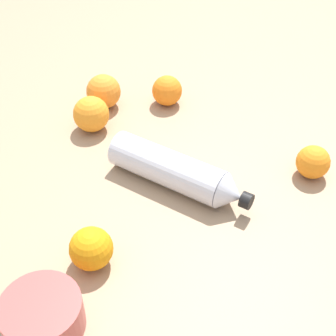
{
  "coord_description": "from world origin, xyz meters",
  "views": [
    {
      "loc": [
        0.57,
        0.32,
        0.61
      ],
      "look_at": [
        -0.02,
        0.0,
        0.03
      ],
      "focal_mm": 51.05,
      "sensor_mm": 36.0,
      "label": 1
    }
  ],
  "objects_px": {
    "orange_2": "(167,91)",
    "orange_3": "(91,249)",
    "orange_4": "(104,91)",
    "orange_0": "(91,114)",
    "water_bottle": "(177,172)",
    "ceramic_bowl": "(42,316)",
    "orange_1": "(313,162)"
  },
  "relations": [
    {
      "from": "orange_2",
      "to": "orange_4",
      "type": "relative_size",
      "value": 0.89
    },
    {
      "from": "ceramic_bowl",
      "to": "orange_4",
      "type": "bearing_deg",
      "value": -154.53
    },
    {
      "from": "orange_0",
      "to": "orange_2",
      "type": "relative_size",
      "value": 1.11
    },
    {
      "from": "orange_1",
      "to": "orange_3",
      "type": "bearing_deg",
      "value": -33.42
    },
    {
      "from": "orange_0",
      "to": "orange_4",
      "type": "height_order",
      "value": "same"
    },
    {
      "from": "orange_1",
      "to": "orange_2",
      "type": "bearing_deg",
      "value": -103.84
    },
    {
      "from": "orange_4",
      "to": "ceramic_bowl",
      "type": "distance_m",
      "value": 0.57
    },
    {
      "from": "orange_1",
      "to": "orange_2",
      "type": "distance_m",
      "value": 0.37
    },
    {
      "from": "orange_4",
      "to": "ceramic_bowl",
      "type": "bearing_deg",
      "value": 25.47
    },
    {
      "from": "orange_3",
      "to": "orange_4",
      "type": "relative_size",
      "value": 0.89
    },
    {
      "from": "orange_4",
      "to": "orange_0",
      "type": "bearing_deg",
      "value": 17.52
    },
    {
      "from": "water_bottle",
      "to": "ceramic_bowl",
      "type": "height_order",
      "value": "water_bottle"
    },
    {
      "from": "orange_1",
      "to": "orange_4",
      "type": "height_order",
      "value": "orange_4"
    },
    {
      "from": "orange_1",
      "to": "ceramic_bowl",
      "type": "distance_m",
      "value": 0.55
    },
    {
      "from": "water_bottle",
      "to": "ceramic_bowl",
      "type": "relative_size",
      "value": 2.48
    },
    {
      "from": "water_bottle",
      "to": "orange_4",
      "type": "distance_m",
      "value": 0.32
    },
    {
      "from": "orange_3",
      "to": "orange_2",
      "type": "bearing_deg",
      "value": -165.92
    },
    {
      "from": "orange_2",
      "to": "orange_3",
      "type": "xyz_separation_m",
      "value": [
        0.46,
        0.12,
        0.0
      ]
    },
    {
      "from": "water_bottle",
      "to": "orange_0",
      "type": "bearing_deg",
      "value": 167.31
    },
    {
      "from": "orange_0",
      "to": "ceramic_bowl",
      "type": "bearing_deg",
      "value": 26.99
    },
    {
      "from": "orange_1",
      "to": "orange_3",
      "type": "relative_size",
      "value": 0.92
    },
    {
      "from": "orange_4",
      "to": "orange_3",
      "type": "bearing_deg",
      "value": 31.69
    },
    {
      "from": "orange_0",
      "to": "orange_2",
      "type": "bearing_deg",
      "value": 150.24
    },
    {
      "from": "orange_3",
      "to": "ceramic_bowl",
      "type": "relative_size",
      "value": 0.6
    },
    {
      "from": "orange_0",
      "to": "orange_4",
      "type": "bearing_deg",
      "value": -162.48
    },
    {
      "from": "orange_3",
      "to": "ceramic_bowl",
      "type": "bearing_deg",
      "value": 2.38
    },
    {
      "from": "orange_2",
      "to": "orange_1",
      "type": "bearing_deg",
      "value": 76.16
    },
    {
      "from": "orange_0",
      "to": "orange_3",
      "type": "height_order",
      "value": "orange_0"
    },
    {
      "from": "water_bottle",
      "to": "orange_2",
      "type": "xyz_separation_m",
      "value": [
        -0.24,
        -0.15,
        0.0
      ]
    },
    {
      "from": "orange_3",
      "to": "orange_4",
      "type": "height_order",
      "value": "orange_4"
    },
    {
      "from": "orange_3",
      "to": "orange_0",
      "type": "bearing_deg",
      "value": -144.8
    },
    {
      "from": "orange_0",
      "to": "ceramic_bowl",
      "type": "distance_m",
      "value": 0.47
    }
  ]
}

